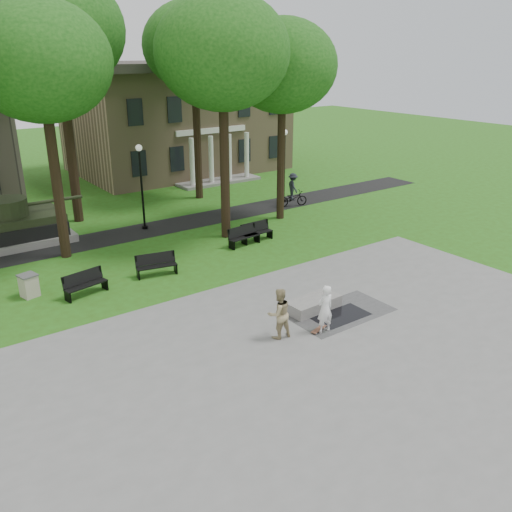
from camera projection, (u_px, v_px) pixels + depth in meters
The scene contains 23 objects.
ground at pixel (269, 310), 20.96m from camera, with size 120.00×120.00×0.00m, color #2A5514.
plaza at pixel (365, 367), 17.16m from camera, with size 22.00×16.00×0.02m, color gray.
footpath at pixel (139, 232), 30.05m from camera, with size 44.00×2.60×0.01m, color black.
building_right at pixel (176, 116), 44.59m from camera, with size 17.00×12.00×8.60m.
tree_1 at pixel (41, 62), 23.27m from camera, with size 6.20×6.20×11.63m.
tree_2 at pixel (222, 53), 26.00m from camera, with size 6.60×6.60×12.16m.
tree_3 at pixel (283, 67), 29.48m from camera, with size 6.00×6.00×11.19m.
tree_4 at pixel (56, 31), 28.30m from camera, with size 7.20×7.20×13.50m.
tree_5 at pixel (194, 46), 33.58m from camera, with size 6.40×6.40×12.44m.
lamp_mid at pixel (141, 180), 29.56m from camera, with size 0.36×0.36×4.73m.
lamp_right at pixel (284, 160), 35.03m from camera, with size 0.36×0.36×4.73m.
tank_monument at pixel (4, 229), 27.73m from camera, with size 7.45×3.40×2.40m.
puddle at pixel (341, 316), 20.46m from camera, with size 2.20×1.20×0.00m, color black.
concrete_block at pixel (313, 304), 20.94m from camera, with size 2.20×1.00×0.45m, color gray.
skateboard at pixel (319, 330), 19.39m from camera, with size 0.78×0.20×0.07m, color brown.
skateboarder at pixel (325, 309), 19.03m from camera, with size 0.65×0.43×1.79m, color white.
friend_watching at pixel (279, 313), 18.65m from camera, with size 0.89×0.69×1.83m, color tan.
cyclist at pixel (293, 193), 34.68m from camera, with size 2.06×1.24×2.15m.
park_bench_0 at pixel (85, 283), 22.13m from camera, with size 1.85×0.88×1.00m.
park_bench_1 at pixel (156, 264), 24.07m from camera, with size 1.85×0.88×1.00m.
park_bench_2 at pixel (243, 235), 27.81m from camera, with size 1.84×0.71×1.00m.
park_bench_3 at pixel (256, 231), 28.47m from camera, with size 1.82×0.60×1.00m.
trash_bin at pixel (29, 285), 21.99m from camera, with size 0.80×0.80×0.96m.
Camera 1 is at (-11.45, -14.97, 9.42)m, focal length 38.00 mm.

